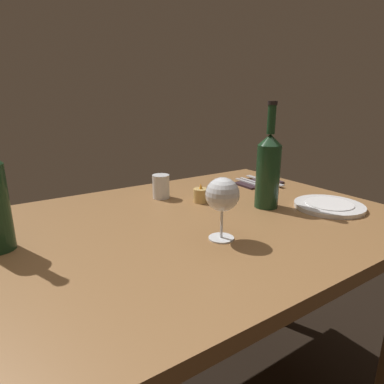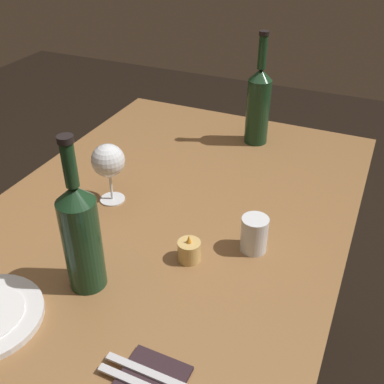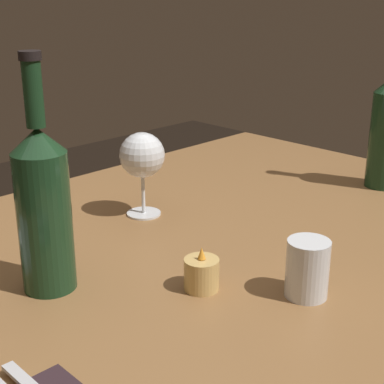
% 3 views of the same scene
% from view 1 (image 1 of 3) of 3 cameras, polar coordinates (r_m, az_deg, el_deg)
% --- Properties ---
extents(dining_table, '(1.30, 0.90, 0.74)m').
position_cam_1_polar(dining_table, '(1.00, -0.99, -9.86)').
color(dining_table, olive).
rests_on(dining_table, ground).
extents(wine_glass_left, '(0.09, 0.09, 0.16)m').
position_cam_1_polar(wine_glass_left, '(0.81, 5.36, -0.66)').
color(wine_glass_left, white).
rests_on(wine_glass_left, dining_table).
extents(wine_bottle_second, '(0.08, 0.08, 0.34)m').
position_cam_1_polar(wine_bottle_second, '(1.08, 13.26, 3.94)').
color(wine_bottle_second, '#19381E').
rests_on(wine_bottle_second, dining_table).
extents(water_tumbler, '(0.06, 0.06, 0.09)m').
position_cam_1_polar(water_tumbler, '(1.18, -5.47, 0.75)').
color(water_tumbler, white).
rests_on(water_tumbler, dining_table).
extents(votive_candle, '(0.05, 0.05, 0.07)m').
position_cam_1_polar(votive_candle, '(1.13, 1.54, -0.65)').
color(votive_candle, '#DBB266').
rests_on(votive_candle, dining_table).
extents(dinner_plate, '(0.22, 0.22, 0.02)m').
position_cam_1_polar(dinner_plate, '(1.17, 22.96, -2.23)').
color(dinner_plate, white).
rests_on(dinner_plate, dining_table).
extents(folded_napkin, '(0.19, 0.11, 0.01)m').
position_cam_1_polar(folded_napkin, '(1.41, 11.73, 1.58)').
color(folded_napkin, '#2D1E23').
rests_on(folded_napkin, dining_table).
extents(fork_inner, '(0.02, 0.18, 0.00)m').
position_cam_1_polar(fork_inner, '(1.39, 11.02, 1.70)').
color(fork_inner, silver).
rests_on(fork_inner, folded_napkin).
extents(fork_outer, '(0.02, 0.18, 0.00)m').
position_cam_1_polar(fork_outer, '(1.37, 10.27, 1.56)').
color(fork_outer, silver).
rests_on(fork_outer, folded_napkin).
extents(table_knife, '(0.02, 0.21, 0.00)m').
position_cam_1_polar(table_knife, '(1.43, 12.60, 1.99)').
color(table_knife, silver).
rests_on(table_knife, folded_napkin).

